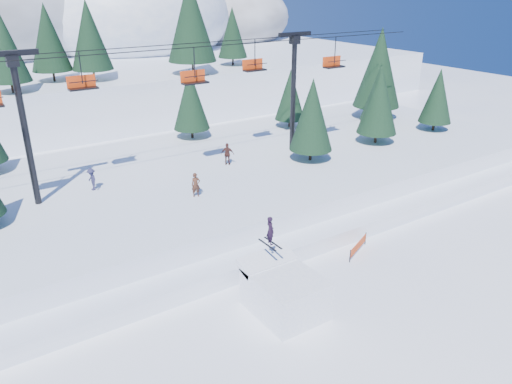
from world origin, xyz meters
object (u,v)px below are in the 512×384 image
chairlift (168,88)px  banner_far (385,220)px  jump_kicker (284,291)px  banner_near (358,246)px

chairlift → banner_far: chairlift is taller
banner_far → chairlift: bearing=131.5°
jump_kicker → banner_far: bearing=18.4°
jump_kicker → chairlift: 18.42m
jump_kicker → chairlift: chairlift is taller
jump_kicker → banner_near: 8.18m
jump_kicker → banner_near: bearing=16.3°
chairlift → banner_near: size_ratio=17.69×
banner_near → chairlift: bearing=114.9°
jump_kicker → banner_near: (7.83, 2.29, -0.68)m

